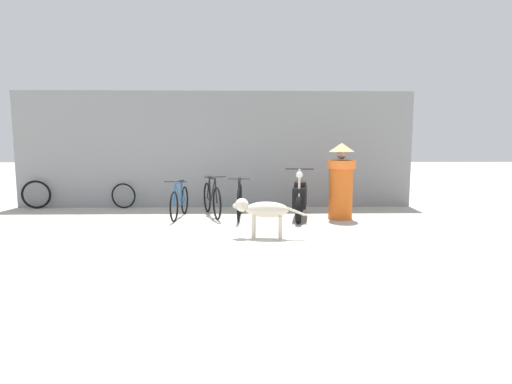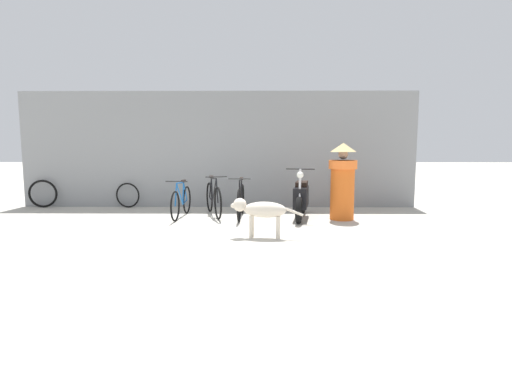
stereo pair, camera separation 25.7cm
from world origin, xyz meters
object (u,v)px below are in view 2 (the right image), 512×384
Objects in this scene: bicycle_1 at (213,199)px; motorcycle at (301,199)px; bicycle_0 at (181,202)px; spare_tire_left at (128,195)px; person_in_robes at (343,181)px; stray_dog at (260,210)px; spare_tire_right at (43,194)px; bicycle_2 at (241,201)px.

motorcycle reaches higher than bicycle_1.
bicycle_0 is 0.71m from bicycle_1.
person_in_robes is at bearing -16.83° from spare_tire_left.
bicycle_0 is 1.30× the size of stray_dog.
bicycle_0 is at bearing -40.23° from stray_dog.
spare_tire_right is (-3.74, 1.32, 0.01)m from bicycle_0.
bicycle_2 reaches higher than spare_tire_right.
bicycle_1 is 4.54m from spare_tire_right.
motorcycle is at bearing 29.65° from person_in_robes.
person_in_robes reaches higher than spare_tire_right.
stray_dog is at bearing -15.97° from motorcycle.
bicycle_0 is 0.95× the size of bicycle_2.
bicycle_0 is at bearing 32.70° from person_in_robes.
motorcycle reaches higher than spare_tire_left.
spare_tire_right reaches higher than stray_dog.
bicycle_0 is at bearing -19.42° from spare_tire_right.
person_in_robes is 5.29m from spare_tire_left.
bicycle_2 is 3.20m from spare_tire_left.
motorcycle is at bearing 62.97° from bicycle_1.
stray_dog is 1.97× the size of spare_tire_left.
spare_tire_left is at bearing 19.13° from person_in_robes.
spare_tire_right is at bearing -92.87° from motorcycle.
motorcycle is 2.49× the size of spare_tire_right.
bicycle_1 is at bearing -56.19° from stray_dog.
bicycle_2 reaches higher than bicycle_0.
spare_tire_right is at bearing -105.76° from bicycle_0.
spare_tire_left is at bearing -132.99° from bicycle_1.
stray_dog is 4.63m from spare_tire_left.
motorcycle is at bearing -108.10° from stray_dog.
motorcycle is 2.80× the size of spare_tire_left.
bicycle_0 reaches higher than spare_tire_left.
person_in_robes is at bearing 87.04° from bicycle_2.
spare_tire_left is at bearing -99.06° from motorcycle.
motorcycle is at bearing 91.40° from bicycle_0.
bicycle_1 is at bearing -111.69° from bicycle_2.
bicycle_2 is at bearing -83.17° from motorcycle.
person_in_robes reaches higher than bicycle_0.
motorcycle is 1.09× the size of person_in_robes.
bicycle_2 is 1.36× the size of stray_dog.
person_in_robes is 2.57× the size of spare_tire_left.
stray_dog is 0.77× the size of person_in_robes.
bicycle_0 is at bearing -39.55° from spare_tire_left.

